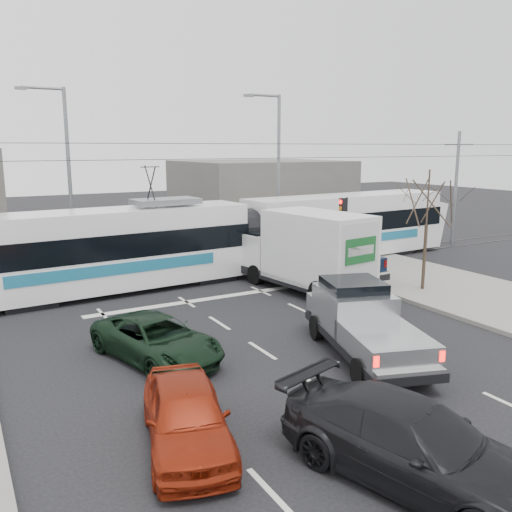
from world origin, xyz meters
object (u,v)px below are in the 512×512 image
street_lamp_near (276,163)px  green_car (156,339)px  street_lamp_far (65,166)px  tram (243,236)px  red_car (186,415)px  silver_pickup (362,320)px  bare_tree (428,203)px  dark_car (412,444)px  navy_pickup (327,255)px  traffic_signal (344,219)px  box_truck (308,252)px

street_lamp_near → green_car: bearing=-132.5°
street_lamp_near → street_lamp_far: (-11.50, 2.00, 0.00)m
tram → red_car: bearing=-125.6°
silver_pickup → green_car: 6.00m
bare_tree → silver_pickup: bearing=-148.9°
bare_tree → dark_car: bearing=-137.1°
street_lamp_far → navy_pickup: size_ratio=1.61×
bare_tree → street_lamp_far: (-11.79, 13.50, 1.32)m
navy_pickup → silver_pickup: bearing=-122.0°
street_lamp_near → tram: bearing=-135.5°
tram → dark_car: tram is taller
traffic_signal → navy_pickup: traffic_signal is taller
bare_tree → silver_pickup: bare_tree is taller
street_lamp_far → silver_pickup: bearing=-74.4°
bare_tree → red_car: size_ratio=1.23×
street_lamp_far → green_car: 15.78m
bare_tree → silver_pickup: (-6.87, -4.14, -2.76)m
bare_tree → street_lamp_near: street_lamp_near is taller
red_car → green_car: bearing=92.8°
green_car → red_car: 4.85m
traffic_signal → dark_car: bearing=-123.9°
street_lamp_near → tram: street_lamp_near is taller
silver_pickup → green_car: bearing=173.0°
street_lamp_far → box_truck: street_lamp_far is taller
street_lamp_far → tram: 10.04m
navy_pickup → dark_car: navy_pickup is taller
traffic_signal → street_lamp_far: bearing=138.3°
red_car → dark_car: size_ratio=0.78×
street_lamp_far → dark_car: (1.60, -22.98, -4.36)m
tram → silver_pickup: bearing=-103.2°
red_car → dark_car: dark_car is taller
street_lamp_near → street_lamp_far: same height
traffic_signal → tram: (-3.84, 2.90, -0.89)m
bare_tree → tram: (-4.97, 6.90, -1.94)m
street_lamp_far → navy_pickup: bearing=-44.6°
silver_pickup → green_car: silver_pickup is taller
street_lamp_near → silver_pickup: size_ratio=1.49×
box_truck → tram: bearing=92.7°
bare_tree → tram: bearing=125.7°
bare_tree → street_lamp_far: street_lamp_far is taller
red_car → dark_car: 4.42m
green_car → dark_car: bearing=-89.6°
silver_pickup → red_car: bearing=-143.1°
tram → street_lamp_far: bearing=132.6°
street_lamp_far → red_car: street_lamp_far is taller
street_lamp_far → traffic_signal: bearing=-41.7°
traffic_signal → tram: 4.89m
bare_tree → green_car: bearing=-172.5°
silver_pickup → navy_pickup: bearing=77.4°
traffic_signal → box_truck: 3.53m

